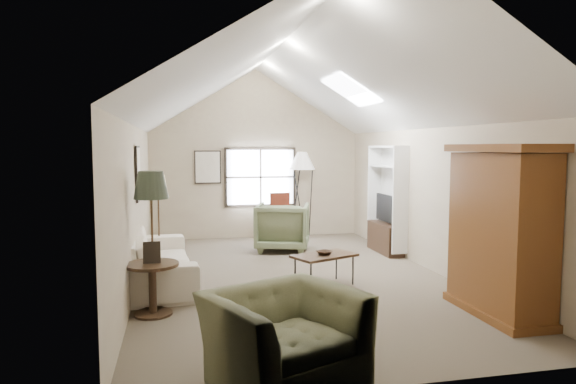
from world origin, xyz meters
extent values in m
cube|color=brown|center=(0.00, 0.00, 0.00)|extent=(5.00, 8.00, 0.01)
cube|color=tan|center=(0.00, 4.00, 1.25)|extent=(5.00, 0.01, 2.50)
cube|color=tan|center=(0.00, -4.00, 1.25)|extent=(5.00, 0.01, 2.50)
cube|color=tan|center=(-2.50, 0.00, 1.25)|extent=(0.01, 8.00, 2.50)
cube|color=tan|center=(2.50, 0.00, 1.25)|extent=(0.01, 8.00, 2.50)
cube|color=black|center=(0.10, 3.96, 1.45)|extent=(1.72, 0.08, 1.42)
cube|color=black|center=(-2.47, 0.30, 1.75)|extent=(0.68, 0.04, 0.88)
cube|color=black|center=(-1.15, 3.97, 1.70)|extent=(0.62, 0.04, 0.78)
cube|color=brown|center=(2.18, -2.40, 1.10)|extent=(0.60, 1.50, 2.20)
cube|color=white|center=(2.34, 1.60, 1.15)|extent=(0.32, 1.30, 2.10)
cube|color=#382316|center=(2.32, 1.60, 0.30)|extent=(0.34, 1.18, 0.60)
cube|color=black|center=(2.32, 1.60, 0.92)|extent=(0.05, 0.90, 0.55)
imported|color=beige|center=(-2.20, 0.14, 0.40)|extent=(1.25, 2.79, 0.79)
imported|color=#6E6F4D|center=(-0.93, -3.70, 0.42)|extent=(1.64, 1.56, 0.85)
imported|color=#65714F|center=(0.29, 2.27, 0.50)|extent=(1.35, 1.37, 1.00)
cube|color=#3C2718|center=(0.37, -0.59, 0.25)|extent=(1.11, 0.88, 0.50)
imported|color=#362016|center=(0.37, -0.59, 0.53)|extent=(0.31, 0.31, 0.06)
cylinder|color=#372716|center=(-2.20, -1.46, 0.34)|extent=(0.73, 0.73, 0.68)
cube|color=maroon|center=(0.38, 2.81, 0.58)|extent=(0.47, 0.47, 1.15)
camera|label=1|loc=(-1.87, -8.18, 2.18)|focal=32.00mm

